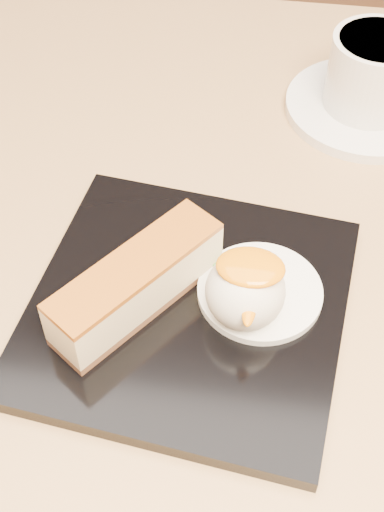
% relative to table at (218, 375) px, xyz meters
% --- Properties ---
extents(table, '(0.80, 0.80, 0.72)m').
position_rel_table_xyz_m(table, '(0.00, 0.00, 0.00)').
color(table, black).
rests_on(table, ground).
extents(dessert_plate, '(0.24, 0.24, 0.01)m').
position_rel_table_xyz_m(dessert_plate, '(-0.02, -0.04, 0.16)').
color(dessert_plate, black).
rests_on(dessert_plate, table).
extents(cheesecake, '(0.11, 0.13, 0.04)m').
position_rel_table_xyz_m(cheesecake, '(-0.06, -0.05, 0.19)').
color(cheesecake, brown).
rests_on(cheesecake, dessert_plate).
extents(cream_smear, '(0.09, 0.09, 0.01)m').
position_rel_table_xyz_m(cream_smear, '(0.03, -0.03, 0.17)').
color(cream_smear, white).
rests_on(cream_smear, dessert_plate).
extents(ice_cream_scoop, '(0.05, 0.05, 0.05)m').
position_rel_table_xyz_m(ice_cream_scoop, '(0.02, -0.05, 0.19)').
color(ice_cream_scoop, white).
rests_on(ice_cream_scoop, cream_smear).
extents(mango_sauce, '(0.05, 0.04, 0.01)m').
position_rel_table_xyz_m(mango_sauce, '(0.02, -0.05, 0.22)').
color(mango_sauce, orange).
rests_on(mango_sauce, ice_cream_scoop).
extents(mint_sprig, '(0.03, 0.02, 0.00)m').
position_rel_table_xyz_m(mint_sprig, '(0.00, -0.00, 0.17)').
color(mint_sprig, '#358F2E').
rests_on(mint_sprig, cream_smear).
extents(saucer, '(0.15, 0.15, 0.01)m').
position_rel_table_xyz_m(saucer, '(0.11, 0.21, 0.16)').
color(saucer, white).
rests_on(saucer, table).
extents(coffee_cup, '(0.11, 0.08, 0.07)m').
position_rel_table_xyz_m(coffee_cup, '(0.11, 0.21, 0.20)').
color(coffee_cup, white).
rests_on(coffee_cup, saucer).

